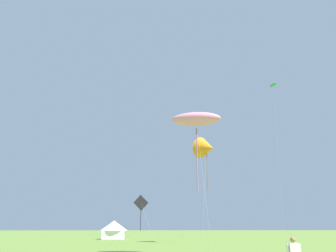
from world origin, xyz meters
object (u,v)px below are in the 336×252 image
kite_orange_delta (207,148)px  festival_tent_center (114,229)px  kite_green_parafoil (273,85)px  kite_black_diamond (141,204)px  kite_pink_parafoil (196,120)px

kite_orange_delta → festival_tent_center: 24.54m
kite_green_parafoil → kite_black_diamond: 33.76m
kite_black_diamond → kite_orange_delta: 19.58m
kite_green_parafoil → festival_tent_center: 40.04m
kite_green_parafoil → kite_orange_delta: (-16.32, -14.61, -15.95)m
kite_pink_parafoil → kite_black_diamond: 35.66m
kite_green_parafoil → festival_tent_center: size_ratio=6.04×
kite_green_parafoil → kite_black_diamond: bearing=176.3°
kite_black_diamond → festival_tent_center: size_ratio=1.57×
kite_green_parafoil → kite_pink_parafoil: bearing=-121.8°
kite_pink_parafoil → festival_tent_center: size_ratio=2.36×
kite_green_parafoil → kite_pink_parafoil: size_ratio=2.56×
kite_pink_parafoil → kite_orange_delta: 19.47m
kite_pink_parafoil → festival_tent_center: (-8.98, 36.41, -8.83)m
kite_green_parafoil → kite_black_diamond: (-25.11, 1.61, -22.51)m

